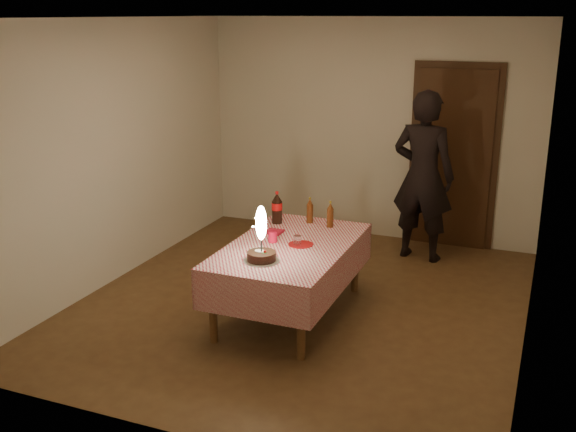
# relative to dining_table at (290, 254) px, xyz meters

# --- Properties ---
(ground) EXTENTS (4.00, 4.50, 0.01)m
(ground) POSITION_rel_dining_table_xyz_m (0.02, 0.28, -0.58)
(ground) COLOR brown
(ground) RESTS_ON ground
(room_shell) EXTENTS (4.04, 4.54, 2.62)m
(room_shell) POSITION_rel_dining_table_xyz_m (0.05, 0.35, 1.07)
(room_shell) COLOR beige
(room_shell) RESTS_ON ground
(dining_table) EXTENTS (1.02, 1.72, 0.67)m
(dining_table) POSITION_rel_dining_table_xyz_m (0.00, 0.00, 0.00)
(dining_table) COLOR brown
(dining_table) RESTS_ON ground
(birthday_cake) EXTENTS (0.30, 0.30, 0.47)m
(birthday_cake) POSITION_rel_dining_table_xyz_m (-0.07, -0.47, 0.23)
(birthday_cake) COLOR white
(birthday_cake) RESTS_ON dining_table
(red_plate) EXTENTS (0.22, 0.22, 0.01)m
(red_plate) POSITION_rel_dining_table_xyz_m (0.09, 0.02, 0.10)
(red_plate) COLOR #AB0B0F
(red_plate) RESTS_ON dining_table
(red_cup) EXTENTS (0.08, 0.08, 0.10)m
(red_cup) POSITION_rel_dining_table_xyz_m (-0.17, 0.00, 0.14)
(red_cup) COLOR red
(red_cup) RESTS_ON dining_table
(clear_cup) EXTENTS (0.07, 0.07, 0.09)m
(clear_cup) POSITION_rel_dining_table_xyz_m (0.07, -0.00, 0.14)
(clear_cup) COLOR silver
(clear_cup) RESTS_ON dining_table
(napkin_stack) EXTENTS (0.15, 0.15, 0.02)m
(napkin_stack) POSITION_rel_dining_table_xyz_m (-0.26, 0.25, 0.10)
(napkin_stack) COLOR #A81328
(napkin_stack) RESTS_ON dining_table
(cola_bottle) EXTENTS (0.10, 0.10, 0.32)m
(cola_bottle) POSITION_rel_dining_table_xyz_m (-0.35, 0.54, 0.25)
(cola_bottle) COLOR black
(cola_bottle) RESTS_ON dining_table
(amber_bottle_left) EXTENTS (0.06, 0.06, 0.26)m
(amber_bottle_left) POSITION_rel_dining_table_xyz_m (-0.06, 0.67, 0.21)
(amber_bottle_left) COLOR #58290F
(amber_bottle_left) RESTS_ON dining_table
(amber_bottle_right) EXTENTS (0.06, 0.06, 0.26)m
(amber_bottle_right) POSITION_rel_dining_table_xyz_m (0.17, 0.62, 0.21)
(amber_bottle_right) COLOR #58290F
(amber_bottle_right) RESTS_ON dining_table
(photographer) EXTENTS (0.74, 0.54, 1.87)m
(photographer) POSITION_rel_dining_table_xyz_m (0.79, 1.93, 0.36)
(photographer) COLOR black
(photographer) RESTS_ON ground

